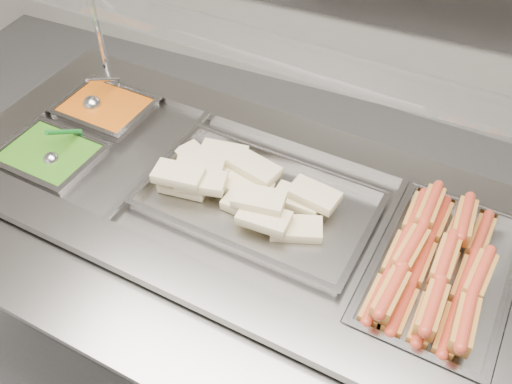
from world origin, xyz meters
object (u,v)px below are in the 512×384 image
at_px(steam_counter, 244,279).
at_px(pan_hotdogs, 440,278).
at_px(ladle, 93,103).
at_px(sneeze_guard, 277,54).
at_px(pan_wraps, 259,204).
at_px(serving_spoon, 54,155).

xyz_separation_m(steam_counter, pan_hotdogs, (0.68, -0.05, 0.44)).
bearing_deg(ladle, steam_counter, -14.97).
distance_m(sneeze_guard, pan_wraps, 0.49).
height_order(sneeze_guard, serving_spoon, sneeze_guard).
height_order(pan_hotdogs, ladle, ladle).
xyz_separation_m(steam_counter, serving_spoon, (-0.68, -0.11, 0.50)).
bearing_deg(ladle, sneeze_guard, 3.14).
bearing_deg(ladle, pan_hotdogs, -9.87).
bearing_deg(serving_spoon, pan_hotdogs, 2.72).
xyz_separation_m(sneeze_guard, ladle, (-0.75, -0.04, -0.39)).
bearing_deg(sneeze_guard, pan_wraps, -78.83).
bearing_deg(ladle, serving_spoon, -80.16).
bearing_deg(serving_spoon, steam_counter, 9.52).
height_order(steam_counter, serving_spoon, serving_spoon).
bearing_deg(sneeze_guard, pan_hotdogs, -23.45).
bearing_deg(serving_spoon, ladle, 99.84).
bearing_deg(steam_counter, serving_spoon, -170.48).
relative_size(ladle, serving_spoon, 1.10).
xyz_separation_m(sneeze_guard, serving_spoon, (-0.69, -0.35, -0.38)).
xyz_separation_m(steam_counter, ladle, (-0.73, 0.20, 0.50)).
bearing_deg(steam_counter, pan_hotdogs, -4.18).
distance_m(pan_hotdogs, serving_spoon, 1.36).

